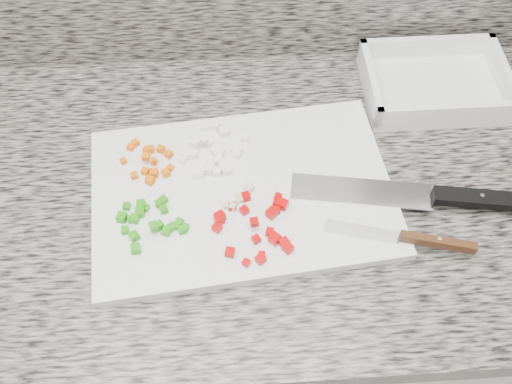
# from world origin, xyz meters

# --- Properties ---
(cabinet) EXTENTS (3.92, 0.62, 0.86)m
(cabinet) POSITION_xyz_m (0.00, 1.44, 0.43)
(cabinet) COLOR white
(cabinet) RESTS_ON ground
(countertop) EXTENTS (3.96, 0.64, 0.04)m
(countertop) POSITION_xyz_m (0.00, 1.44, 0.88)
(countertop) COLOR slate
(countertop) RESTS_ON cabinet
(cutting_board) EXTENTS (0.49, 0.35, 0.02)m
(cutting_board) POSITION_xyz_m (0.08, 1.42, 0.91)
(cutting_board) COLOR silver
(cutting_board) RESTS_ON countertop
(carrot_pile) EXTENTS (0.09, 0.09, 0.02)m
(carrot_pile) POSITION_xyz_m (-0.06, 1.47, 0.92)
(carrot_pile) COLOR #E35A04
(carrot_pile) RESTS_ON cutting_board
(onion_pile) EXTENTS (0.12, 0.12, 0.02)m
(onion_pile) POSITION_xyz_m (0.03, 1.49, 0.92)
(onion_pile) COLOR white
(onion_pile) RESTS_ON cutting_board
(green_pepper_pile) EXTENTS (0.11, 0.10, 0.02)m
(green_pepper_pile) POSITION_xyz_m (-0.06, 1.36, 0.92)
(green_pepper_pile) COLOR #238A0C
(green_pepper_pile) RESTS_ON cutting_board
(red_pepper_pile) EXTENTS (0.12, 0.13, 0.02)m
(red_pepper_pile) POSITION_xyz_m (0.10, 1.35, 0.92)
(red_pepper_pile) COLOR #B90202
(red_pepper_pile) RESTS_ON cutting_board
(garlic_pile) EXTENTS (0.05, 0.05, 0.01)m
(garlic_pile) POSITION_xyz_m (0.07, 1.40, 0.92)
(garlic_pile) COLOR beige
(garlic_pile) RESTS_ON cutting_board
(chef_knife) EXTENTS (0.36, 0.10, 0.02)m
(chef_knife) POSITION_xyz_m (0.38, 1.38, 0.92)
(chef_knife) COLOR silver
(chef_knife) RESTS_ON cutting_board
(paring_knife) EXTENTS (0.22, 0.07, 0.02)m
(paring_knife) POSITION_xyz_m (0.33, 1.31, 0.92)
(paring_knife) COLOR silver
(paring_knife) RESTS_ON cutting_board
(tray) EXTENTS (0.25, 0.18, 0.05)m
(tray) POSITION_xyz_m (0.43, 1.62, 0.92)
(tray) COLOR silver
(tray) RESTS_ON countertop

